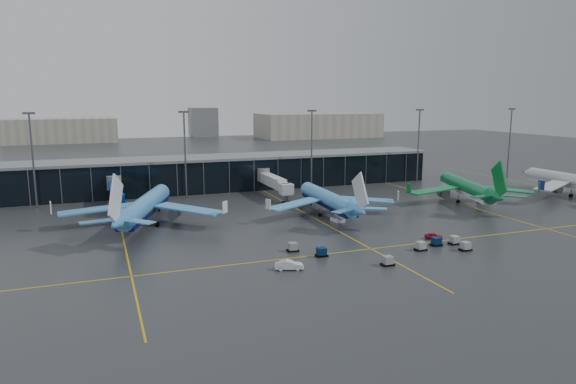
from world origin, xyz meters
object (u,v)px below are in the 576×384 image
object	(u,v)px
airliner_arkefly	(145,195)
baggage_carts	(398,248)
service_van_white	(289,265)
airliner_aer_lingus	(467,179)
airliner_klm_near	(328,190)
mobile_airstair	(338,218)
airliner_ba	(574,173)
service_van_red	(434,236)

from	to	relation	value
airliner_arkefly	baggage_carts	world-z (taller)	airliner_arkefly
service_van_white	airliner_aer_lingus	bearing A→B (deg)	-45.22
airliner_klm_near	service_van_white	bearing A→B (deg)	-120.77
airliner_aer_lingus	mobile_airstair	distance (m)	46.04
airliner_aer_lingus	mobile_airstair	size ratio (longest dim) A/B	12.50
airliner_aer_lingus	service_van_white	world-z (taller)	airliner_aer_lingus
baggage_carts	service_van_white	bearing A→B (deg)	-174.03
airliner_klm_near	airliner_ba	world-z (taller)	airliner_ba
airliner_ba	mobile_airstair	world-z (taller)	airliner_ba
airliner_arkefly	mobile_airstair	bearing A→B (deg)	2.41
baggage_carts	airliner_aer_lingus	bearing A→B (deg)	38.26
airliner_aer_lingus	service_van_red	world-z (taller)	airliner_aer_lingus
airliner_klm_near	service_van_white	world-z (taller)	airliner_klm_near
airliner_ba	service_van_red	distance (m)	74.90
airliner_arkefly	mobile_airstair	world-z (taller)	airliner_arkefly
mobile_airstair	service_van_white	bearing A→B (deg)	-136.45
airliner_aer_lingus	baggage_carts	bearing A→B (deg)	-124.27
baggage_carts	mobile_airstair	distance (m)	26.38
airliner_arkefly	mobile_airstair	distance (m)	45.69
baggage_carts	service_van_red	size ratio (longest dim) A/B	9.38
airliner_arkefly	airliner_klm_near	distance (m)	44.60
baggage_carts	airliner_ba	bearing A→B (deg)	21.27
airliner_aer_lingus	service_van_red	bearing A→B (deg)	-120.05
airliner_ba	service_van_red	size ratio (longest dim) A/B	12.07
airliner_aer_lingus	airliner_ba	world-z (taller)	airliner_ba
airliner_arkefly	airliner_klm_near	xyz separation A→B (m)	(44.28, -5.30, -0.75)
baggage_carts	mobile_airstair	bearing A→B (deg)	89.94
airliner_ba	service_van_red	bearing A→B (deg)	-158.56
airliner_ba	airliner_klm_near	bearing A→B (deg)	178.70
airliner_arkefly	airliner_aer_lingus	xyz separation A→B (m)	(88.00, -4.46, -0.38)
airliner_klm_near	baggage_carts	distance (m)	34.95
airliner_klm_near	airliner_aer_lingus	size ratio (longest dim) A/B	0.94
airliner_klm_near	mobile_airstair	size ratio (longest dim) A/B	11.80
mobile_airstair	service_van_red	world-z (taller)	mobile_airstair
airliner_ba	service_van_white	bearing A→B (deg)	-161.33
airliner_klm_near	baggage_carts	xyz separation A→B (m)	(-1.08, -34.49, -5.52)
airliner_klm_near	mobile_airstair	distance (m)	9.86
airliner_arkefly	airliner_aer_lingus	bearing A→B (deg)	16.76
mobile_airstair	service_van_red	xyz separation A→B (m)	(11.93, -21.12, -0.14)
airliner_klm_near	baggage_carts	world-z (taller)	airliner_klm_near
airliner_ba	airliner_arkefly	bearing A→B (deg)	176.95
baggage_carts	service_van_white	world-z (taller)	baggage_carts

